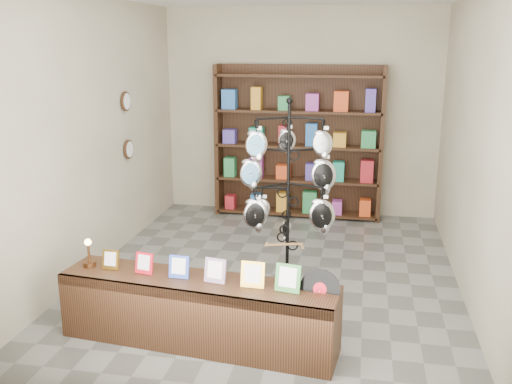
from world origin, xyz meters
TOP-DOWN VIEW (x-y plane):
  - ground at (0.00, 0.00)m, footprint 5.00×5.00m
  - room_envelope at (0.00, 0.00)m, footprint 5.00×5.00m
  - display_tree at (0.22, -0.42)m, footprint 1.03×0.98m
  - front_shelf at (-0.38, -1.59)m, footprint 2.42×0.73m
  - back_shelving at (0.00, 2.30)m, footprint 2.42×0.36m
  - wall_clocks at (-1.97, 0.80)m, footprint 0.03×0.24m

SIDE VIEW (x-z plane):
  - ground at x=0.00m, z-range 0.00..0.00m
  - front_shelf at x=-0.38m, z-range -0.13..0.72m
  - back_shelving at x=0.00m, z-range -0.07..2.13m
  - display_tree at x=0.22m, z-range 0.16..2.16m
  - wall_clocks at x=-1.97m, z-range 1.08..1.92m
  - room_envelope at x=0.00m, z-range -0.65..4.35m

